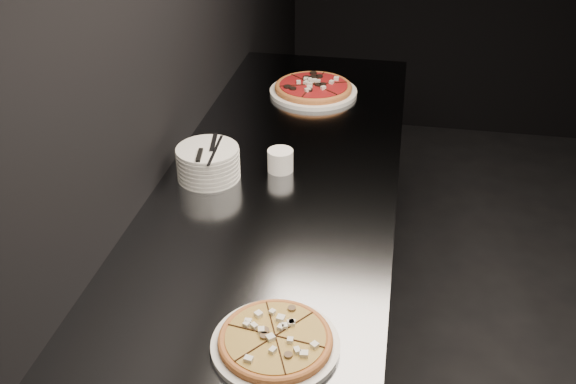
% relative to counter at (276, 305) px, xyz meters
% --- Properties ---
extents(wall_left, '(0.02, 5.00, 2.80)m').
position_rel_counter_xyz_m(wall_left, '(-0.37, 0.00, 0.94)').
color(wall_left, black).
rests_on(wall_left, floor).
extents(counter, '(0.74, 2.44, 0.92)m').
position_rel_counter_xyz_m(counter, '(0.00, 0.00, 0.00)').
color(counter, slate).
rests_on(counter, floor).
extents(pizza_mushroom, '(0.29, 0.29, 0.03)m').
position_rel_counter_xyz_m(pizza_mushroom, '(0.13, -0.64, 0.48)').
color(pizza_mushroom, white).
rests_on(pizza_mushroom, counter).
extents(pizza_tomato, '(0.40, 0.40, 0.04)m').
position_rel_counter_xyz_m(pizza_tomato, '(0.00, 0.78, 0.48)').
color(pizza_tomato, white).
rests_on(pizza_tomato, counter).
extents(plate_stack, '(0.20, 0.20, 0.10)m').
position_rel_counter_xyz_m(plate_stack, '(-0.22, 0.05, 0.51)').
color(plate_stack, white).
rests_on(plate_stack, counter).
extents(cutlery, '(0.07, 0.21, 0.01)m').
position_rel_counter_xyz_m(cutlery, '(-0.22, 0.04, 0.56)').
color(cutlery, '#BABDC2').
rests_on(cutlery, plate_stack).
extents(ramekin, '(0.08, 0.08, 0.07)m').
position_rel_counter_xyz_m(ramekin, '(-0.01, 0.13, 0.50)').
color(ramekin, white).
rests_on(ramekin, counter).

